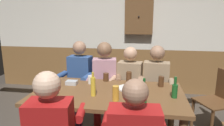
# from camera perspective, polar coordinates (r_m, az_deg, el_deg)

# --- Properties ---
(back_wall_upper) EXTENTS (5.89, 0.12, 1.55)m
(back_wall_upper) POSITION_cam_1_polar(r_m,az_deg,el_deg) (4.40, 4.10, 14.02)
(back_wall_upper) COLOR silver
(back_wall_wainscot) EXTENTS (5.89, 0.12, 0.93)m
(back_wall_wainscot) POSITION_cam_1_polar(r_m,az_deg,el_deg) (4.55, 3.85, -1.82)
(back_wall_wainscot) COLOR brown
(back_wall_wainscot) RESTS_ON ground_plane
(dining_table) EXTENTS (1.71, 0.94, 0.77)m
(dining_table) POSITION_cam_1_polar(r_m,az_deg,el_deg) (2.42, -1.09, -10.37)
(dining_table) COLOR brown
(dining_table) RESTS_ON ground_plane
(person_0) EXTENTS (0.51, 0.52, 1.25)m
(person_0) POSITION_cam_1_polar(r_m,az_deg,el_deg) (3.19, -9.26, -4.35)
(person_0) COLOR #2D4C84
(person_0) RESTS_ON ground_plane
(person_1) EXTENTS (0.53, 0.55, 1.24)m
(person_1) POSITION_cam_1_polar(r_m,az_deg,el_deg) (3.08, -2.10, -4.71)
(person_1) COLOR #B78493
(person_1) RESTS_ON ground_plane
(person_2) EXTENTS (0.52, 0.55, 1.18)m
(person_2) POSITION_cam_1_polar(r_m,az_deg,el_deg) (3.04, 4.64, -5.73)
(person_2) COLOR #997F60
(person_2) RESTS_ON ground_plane
(person_3) EXTENTS (0.53, 0.52, 1.21)m
(person_3) POSITION_cam_1_polar(r_m,az_deg,el_deg) (3.04, 12.00, -5.64)
(person_3) COLOR #997F60
(person_3) RESTS_ON ground_plane
(chair_empty_near_left) EXTENTS (0.59, 0.59, 0.88)m
(chair_empty_near_left) POSITION_cam_1_polar(r_m,az_deg,el_deg) (3.28, 27.61, -9.01)
(chair_empty_near_left) COLOR brown
(chair_empty_near_left) RESTS_ON ground_plane
(condiment_caddy) EXTENTS (0.14, 0.10, 0.05)m
(condiment_caddy) POSITION_cam_1_polar(r_m,az_deg,el_deg) (2.67, -11.10, -5.35)
(condiment_caddy) COLOR #B2B7BC
(condiment_caddy) RESTS_ON dining_table
(plate_0) EXTENTS (0.27, 0.27, 0.01)m
(plate_0) POSITION_cam_1_polar(r_m,az_deg,el_deg) (2.59, -17.18, -6.71)
(plate_0) COLOR white
(plate_0) RESTS_ON dining_table
(plate_1) EXTENTS (0.27, 0.27, 0.01)m
(plate_1) POSITION_cam_1_polar(r_m,az_deg,el_deg) (2.49, 4.57, -6.94)
(plate_1) COLOR white
(plate_1) RESTS_ON dining_table
(bottle_0) EXTENTS (0.07, 0.07, 0.25)m
(bottle_0) POSITION_cam_1_polar(r_m,az_deg,el_deg) (2.10, 8.78, -8.38)
(bottle_0) COLOR #195923
(bottle_0) RESTS_ON dining_table
(bottle_1) EXTENTS (0.05, 0.05, 0.27)m
(bottle_1) POSITION_cam_1_polar(r_m,az_deg,el_deg) (2.25, -5.26, -6.37)
(bottle_1) COLOR gold
(bottle_1) RESTS_ON dining_table
(bottle_2) EXTENTS (0.06, 0.06, 0.23)m
(bottle_2) POSITION_cam_1_polar(r_m,az_deg,el_deg) (2.29, 16.98, -7.15)
(bottle_2) COLOR #195923
(bottle_2) RESTS_ON dining_table
(bottle_3) EXTENTS (0.07, 0.07, 0.22)m
(bottle_3) POSITION_cam_1_polar(r_m,az_deg,el_deg) (2.31, -16.10, -6.94)
(bottle_3) COLOR gold
(bottle_3) RESTS_ON dining_table
(pint_glass_0) EXTENTS (0.07, 0.07, 0.11)m
(pint_glass_0) POSITION_cam_1_polar(r_m,az_deg,el_deg) (2.75, -1.69, -3.90)
(pint_glass_0) COLOR #4C2D19
(pint_glass_0) RESTS_ON dining_table
(pint_glass_1) EXTENTS (0.07, 0.07, 0.14)m
(pint_glass_1) POSITION_cam_1_polar(r_m,az_deg,el_deg) (2.70, 4.68, -3.94)
(pint_glass_1) COLOR #4C2D19
(pint_glass_1) RESTS_ON dining_table
(pint_glass_2) EXTENTS (0.07, 0.07, 0.16)m
(pint_glass_2) POSITION_cam_1_polar(r_m,az_deg,el_deg) (2.12, 1.04, -8.40)
(pint_glass_2) COLOR gold
(pint_glass_2) RESTS_ON dining_table
(pint_glass_3) EXTENTS (0.07, 0.07, 0.13)m
(pint_glass_3) POSITION_cam_1_polar(r_m,az_deg,el_deg) (2.61, 13.44, -4.98)
(pint_glass_3) COLOR #4C2D19
(pint_glass_3) RESTS_ON dining_table
(pint_glass_4) EXTENTS (0.06, 0.06, 0.11)m
(pint_glass_4) POSITION_cam_1_polar(r_m,az_deg,el_deg) (2.66, -6.03, -4.62)
(pint_glass_4) COLOR white
(pint_glass_4) RESTS_ON dining_table
(pint_glass_5) EXTENTS (0.07, 0.07, 0.12)m
(pint_glass_5) POSITION_cam_1_polar(r_m,az_deg,el_deg) (2.03, 7.13, -10.04)
(pint_glass_5) COLOR gold
(pint_glass_5) RESTS_ON dining_table
(pint_glass_6) EXTENTS (0.06, 0.06, 0.14)m
(pint_glass_6) POSITION_cam_1_polar(r_m,az_deg,el_deg) (2.18, -16.46, -8.67)
(pint_glass_6) COLOR #4C2D19
(pint_glass_6) RESTS_ON dining_table
(wall_dart_cabinet) EXTENTS (0.56, 0.15, 0.70)m
(wall_dart_cabinet) POSITION_cam_1_polar(r_m,az_deg,el_deg) (4.25, 7.46, 12.63)
(wall_dart_cabinet) COLOR brown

